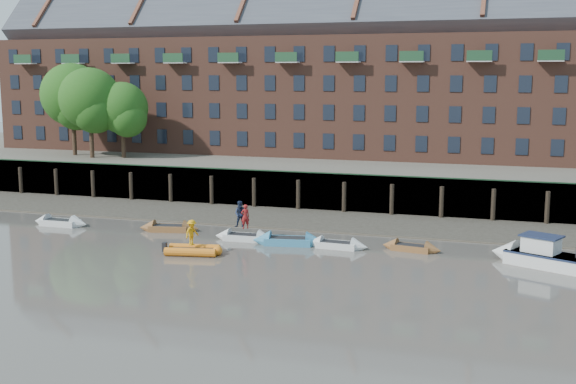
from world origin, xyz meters
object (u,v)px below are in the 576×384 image
at_px(rib_tender, 195,250).
at_px(person_rower_b, 241,214).
at_px(rowboat_2, 169,228).
at_px(motor_launch, 531,254).
at_px(person_rib_crew, 192,232).
at_px(rowboat_6, 411,248).
at_px(rowboat_5, 337,245).
at_px(rowboat_3, 244,237).
at_px(rowboat_4, 288,241).
at_px(rowboat_0, 60,223).
at_px(person_rower_a, 245,216).

bearing_deg(rib_tender, person_rower_b, 65.30).
relative_size(rowboat_2, motor_launch, 0.75).
relative_size(person_rower_b, person_rib_crew, 1.15).
distance_m(rib_tender, motor_launch, 21.00).
bearing_deg(rowboat_6, rowboat_2, -172.89).
bearing_deg(person_rib_crew, rib_tender, -81.31).
bearing_deg(rowboat_5, rowboat_3, -179.45).
distance_m(rowboat_4, rib_tender, 6.60).
bearing_deg(rib_tender, rowboat_2, 119.06).
height_order(rowboat_3, rowboat_6, rowboat_3).
height_order(motor_launch, person_rower_b, person_rower_b).
relative_size(rowboat_0, rib_tender, 1.23).
bearing_deg(rowboat_5, rib_tender, -149.53).
xyz_separation_m(rowboat_2, person_rib_crew, (4.53, -5.74, 1.19)).
xyz_separation_m(person_rower_b, person_rib_crew, (-1.46, -4.90, -0.37)).
xyz_separation_m(rowboat_0, person_rower_a, (15.30, -0.36, 1.46)).
bearing_deg(motor_launch, person_rower_a, 21.88).
distance_m(rowboat_5, person_rib_crew, 9.67).
relative_size(rowboat_3, person_rower_a, 2.53).
bearing_deg(rib_tender, rowboat_3, 60.53).
bearing_deg(person_rower_a, rowboat_6, 142.45).
xyz_separation_m(rib_tender, person_rib_crew, (-0.19, 0.04, 1.14)).
height_order(motor_launch, person_rib_crew, person_rib_crew).
relative_size(rowboat_0, rowboat_3, 1.06).
relative_size(rowboat_5, rib_tender, 1.14).
height_order(rowboat_3, rib_tender, rowboat_3).
bearing_deg(motor_launch, rowboat_4, 22.69).
distance_m(rowboat_4, person_rower_a, 3.58).
xyz_separation_m(rowboat_5, motor_launch, (12.27, -0.47, 0.40)).
relative_size(motor_launch, person_rower_b, 3.25).
bearing_deg(person_rower_b, rowboat_0, 172.77).
xyz_separation_m(rowboat_3, rowboat_4, (3.33, -0.30, 0.03)).
bearing_deg(rib_tender, rowboat_5, 17.61).
height_order(rowboat_5, person_rower_b, person_rower_b).
bearing_deg(rowboat_4, person_rib_crew, -149.71).
height_order(rowboat_6, motor_launch, motor_launch).
distance_m(rowboat_0, rib_tender, 14.51).
xyz_separation_m(rib_tender, person_rower_a, (1.70, 4.71, 1.42)).
distance_m(rowboat_6, person_rower_a, 11.60).
xyz_separation_m(rowboat_3, person_rib_crew, (-1.81, -4.62, 1.20)).
distance_m(rowboat_0, rowboat_5, 21.96).
xyz_separation_m(rowboat_2, rowboat_6, (17.92, -0.63, -0.03)).
bearing_deg(person_rib_crew, rowboat_2, 57.72).
xyz_separation_m(rowboat_0, rowboat_6, (26.79, 0.08, -0.03)).
height_order(rowboat_3, rowboat_5, rowboat_3).
distance_m(rib_tender, person_rower_a, 5.21).
bearing_deg(rowboat_0, rowboat_4, -2.46).
height_order(rib_tender, person_rib_crew, person_rib_crew).
bearing_deg(rowboat_6, rowboat_4, -165.41).
relative_size(rowboat_0, rowboat_5, 1.08).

